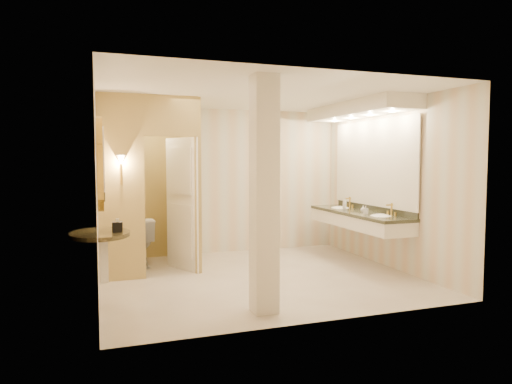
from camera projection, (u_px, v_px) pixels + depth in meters
floor at (259, 277)px, 6.82m from camera, size 4.50×4.50×0.00m
ceiling at (259, 95)px, 6.63m from camera, size 4.50×4.50×0.00m
wall_back at (224, 181)px, 8.61m from camera, size 4.50×0.02×2.70m
wall_front at (321, 198)px, 4.83m from camera, size 4.50×0.02×2.70m
wall_left at (97, 190)px, 5.99m from camera, size 0.02×4.00×2.70m
wall_right at (388, 185)px, 7.45m from camera, size 0.02×4.00×2.70m
toilet_closet at (172, 183)px, 7.27m from camera, size 1.50×1.55×2.70m
wall_sconce at (121, 161)px, 6.48m from camera, size 0.14×0.14×0.42m
vanity at (361, 167)px, 7.72m from camera, size 0.75×2.56×2.09m
console_shelf at (100, 194)px, 5.51m from camera, size 0.89×0.89×1.89m
pillar at (264, 195)px, 5.18m from camera, size 0.28×0.28×2.70m
tissue_box at (117, 227)px, 5.56m from camera, size 0.13×0.13×0.12m
toilet at (140, 241)px, 7.59m from camera, size 0.46×0.80×0.81m
soap_bottle_a at (365, 210)px, 7.39m from camera, size 0.07×0.07×0.14m
soap_bottle_b at (363, 209)px, 7.67m from camera, size 0.10×0.10×0.11m
soap_bottle_c at (345, 204)px, 8.11m from camera, size 0.08×0.08×0.20m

